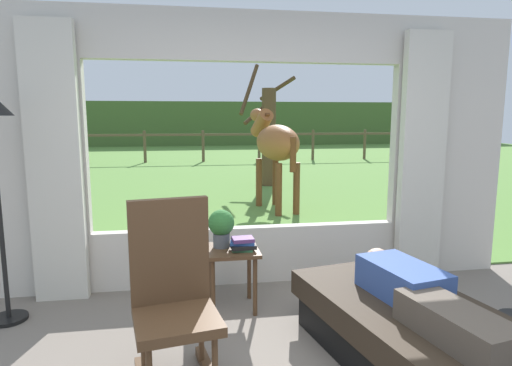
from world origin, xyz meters
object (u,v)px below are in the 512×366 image
object	(u,v)px
potted_plant	(221,226)
pasture_tree	(268,133)
side_table	(232,259)
rocking_chair	(173,296)
horse	(275,143)
reclining_person	(417,293)
book_stack	(243,244)
recliner_sofa	(411,335)

from	to	relation	value
potted_plant	pasture_tree	bearing A→B (deg)	75.96
potted_plant	side_table	bearing A→B (deg)	-36.87
rocking_chair	horse	distance (m)	5.01
reclining_person	book_stack	xyz separation A→B (m)	(-0.96, 1.04, 0.05)
reclining_person	horse	distance (m)	4.90
recliner_sofa	side_table	bearing A→B (deg)	123.34
recliner_sofa	side_table	distance (m)	1.50
book_stack	reclining_person	bearing A→B (deg)	-47.21
horse	pasture_tree	bearing A→B (deg)	69.58
book_stack	pasture_tree	xyz separation A→B (m)	(1.41, 6.44, 0.66)
potted_plant	book_stack	distance (m)	0.24
side_table	potted_plant	world-z (taller)	potted_plant
recliner_sofa	rocking_chair	xyz separation A→B (m)	(-1.49, 0.09, 0.33)
rocking_chair	recliner_sofa	bearing A→B (deg)	-13.87
potted_plant	book_stack	size ratio (longest dim) A/B	1.47
recliner_sofa	rocking_chair	size ratio (longest dim) A/B	1.65
potted_plant	rocking_chair	bearing A→B (deg)	-109.92
rocking_chair	pasture_tree	bearing A→B (deg)	64.77
side_table	horse	bearing A→B (deg)	73.20
rocking_chair	book_stack	size ratio (longest dim) A/B	5.16
reclining_person	pasture_tree	xyz separation A→B (m)	(0.45, 7.47, 0.71)
recliner_sofa	pasture_tree	world-z (taller)	pasture_tree
reclining_person	pasture_tree	bearing A→B (deg)	75.09
rocking_chair	book_stack	xyz separation A→B (m)	(0.53, 0.90, 0.03)
potted_plant	book_stack	xyz separation A→B (m)	(0.16, -0.12, -0.13)
book_stack	recliner_sofa	bearing A→B (deg)	-45.82
book_stack	rocking_chair	bearing A→B (deg)	-120.81
rocking_chair	horse	xyz separation A→B (m)	(1.58, 4.72, 0.61)
side_table	pasture_tree	world-z (taller)	pasture_tree
reclining_person	pasture_tree	world-z (taller)	pasture_tree
reclining_person	potted_plant	bearing A→B (deg)	122.63
side_table	book_stack	bearing A→B (deg)	-37.47
recliner_sofa	horse	distance (m)	4.90
side_table	book_stack	size ratio (longest dim) A/B	2.39
potted_plant	book_stack	world-z (taller)	potted_plant
recliner_sofa	potted_plant	world-z (taller)	potted_plant
book_stack	horse	distance (m)	4.01
pasture_tree	side_table	bearing A→B (deg)	-103.23
side_table	horse	world-z (taller)	horse
recliner_sofa	pasture_tree	bearing A→B (deg)	75.07
horse	pasture_tree	world-z (taller)	pasture_tree
recliner_sofa	side_table	size ratio (longest dim) A/B	3.55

